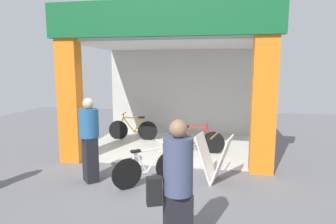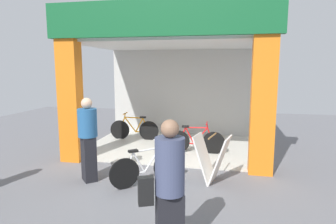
# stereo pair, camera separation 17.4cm
# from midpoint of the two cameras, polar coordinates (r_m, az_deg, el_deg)

# --- Properties ---
(ground_plane) EXTENTS (17.87, 17.87, 0.00)m
(ground_plane) POSITION_cam_midpoint_polar(r_m,az_deg,el_deg) (6.93, -2.04, -10.51)
(ground_plane) COLOR slate
(ground_plane) RESTS_ON ground
(shop_facade) EXTENTS (5.13, 3.78, 3.70)m
(shop_facade) POSITION_cam_midpoint_polar(r_m,az_deg,el_deg) (8.20, 0.41, 6.42)
(shop_facade) COLOR beige
(shop_facade) RESTS_ON ground
(bicycle_inside_0) EXTENTS (1.56, 0.43, 0.86)m
(bicycle_inside_0) POSITION_cam_midpoint_polar(r_m,az_deg,el_deg) (9.33, -7.34, -3.37)
(bicycle_inside_0) COLOR black
(bicycle_inside_0) RESTS_ON ground
(bicycle_inside_1) EXTENTS (1.54, 0.42, 0.85)m
(bicycle_inside_1) POSITION_cam_midpoint_polar(r_m,az_deg,el_deg) (7.88, 4.72, -5.62)
(bicycle_inside_1) COLOR black
(bicycle_inside_1) RESTS_ON ground
(bicycle_parked_0) EXTENTS (1.17, 1.03, 0.83)m
(bicycle_parked_0) POSITION_cam_midpoint_polar(r_m,az_deg,el_deg) (5.83, -4.68, -10.81)
(bicycle_parked_0) COLOR black
(bicycle_parked_0) RESTS_ON ground
(sandwich_board_sign) EXTENTS (0.77, 0.67, 0.96)m
(sandwich_board_sign) POSITION_cam_midpoint_polar(r_m,az_deg,el_deg) (5.97, 8.07, -8.95)
(sandwich_board_sign) COLOR silver
(sandwich_board_sign) RESTS_ON ground
(pedestrian_1) EXTENTS (0.60, 0.46, 1.69)m
(pedestrian_1) POSITION_cam_midpoint_polar(r_m,az_deg,el_deg) (3.56, 0.33, -14.46)
(pedestrian_1) COLOR black
(pedestrian_1) RESTS_ON ground
(pedestrian_2) EXTENTS (0.56, 0.58, 1.69)m
(pedestrian_2) POSITION_cam_midpoint_polar(r_m,az_deg,el_deg) (6.06, -15.84, -4.93)
(pedestrian_2) COLOR black
(pedestrian_2) RESTS_ON ground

